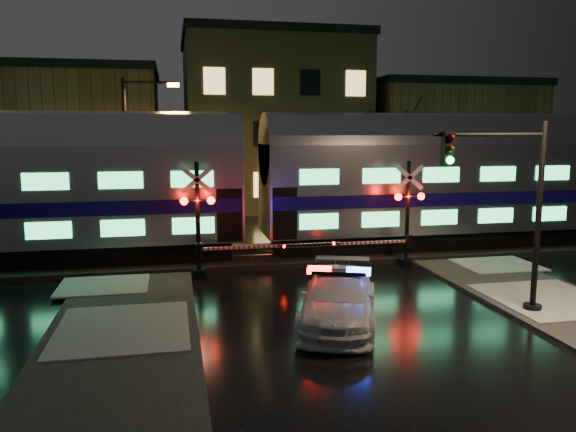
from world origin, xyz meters
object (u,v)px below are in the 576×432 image
object	(u,v)px
crossing_signal_right	(400,224)
crossing_signal_left	(208,231)
police_car	(339,298)
streetlight	(132,150)
traffic_light	(512,215)

from	to	relation	value
crossing_signal_right	crossing_signal_left	xyz separation A→B (m)	(-7.49, 0.00, 0.03)
police_car	streetlight	size ratio (longest dim) A/B	0.69
police_car	crossing_signal_left	size ratio (longest dim) A/B	0.89
crossing_signal_left	crossing_signal_right	bearing A→B (deg)	-0.01
police_car	traffic_light	bearing A→B (deg)	15.34
police_car	crossing_signal_right	bearing A→B (deg)	73.53
police_car	crossing_signal_right	distance (m)	7.23
police_car	traffic_light	distance (m)	5.54
traffic_light	streetlight	distance (m)	17.19
streetlight	crossing_signal_right	bearing A→B (deg)	-32.46
crossing_signal_left	streetlight	xyz separation A→B (m)	(-3.03, 6.69, 2.71)
police_car	crossing_signal_left	bearing A→B (deg)	139.22
crossing_signal_left	traffic_light	world-z (taller)	traffic_light
streetlight	crossing_signal_left	bearing A→B (deg)	-65.65
police_car	crossing_signal_right	xyz separation A→B (m)	(4.22, 5.77, 1.02)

